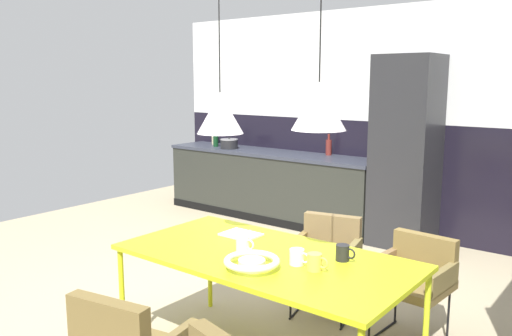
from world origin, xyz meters
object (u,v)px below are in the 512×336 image
open_book (241,234)px  cooking_pot (229,144)px  refrigerator_column (406,152)px  bottle_wine_green (216,139)px  fruit_bowl (252,262)px  armchair_head_of_table (416,272)px  bottle_vinegar_dark (329,147)px  mug_glass_clear (315,262)px  dining_table (265,261)px  mug_short_terracotta (343,253)px  pendant_lamp_over_table_far (319,106)px  mug_tall_blue (243,244)px  armchair_near_window (327,250)px  pendant_lamp_over_table_near (220,113)px  bottle_spice_small (214,136)px  mug_dark_espresso (297,257)px

open_book → cooking_pot: size_ratio=1.07×
refrigerator_column → bottle_wine_green: 2.75m
fruit_bowl → armchair_head_of_table: bearing=66.2°
bottle_vinegar_dark → mug_glass_clear: bearing=-60.9°
dining_table → mug_short_terracotta: bearing=24.8°
dining_table → pendant_lamp_over_table_far: size_ratio=1.73×
open_book → fruit_bowl: bearing=-44.9°
dining_table → mug_tall_blue: (-0.15, -0.03, 0.09)m
mug_glass_clear → cooking_pot: 4.28m
armchair_near_window → armchair_head_of_table: 0.71m
open_book → pendant_lamp_over_table_near: 0.88m
refrigerator_column → bottle_spice_small: 2.94m
mug_short_terracotta → cooking_pot: 4.15m
armchair_near_window → pendant_lamp_over_table_near: pendant_lamp_over_table_near is taller
armchair_head_of_table → bottle_vinegar_dark: bottle_vinegar_dark is taller
pendant_lamp_over_table_near → armchair_near_window: bearing=74.0°
mug_dark_espresso → armchair_near_window: bearing=110.3°
mug_tall_blue → mug_glass_clear: same height
bottle_vinegar_dark → pendant_lamp_over_table_far: size_ratio=0.25×
dining_table → bottle_vinegar_dark: size_ratio=6.93×
armchair_near_window → pendant_lamp_over_table_near: size_ratio=0.67×
dining_table → open_book: open_book is taller
refrigerator_column → pendant_lamp_over_table_near: bearing=-91.2°
armchair_head_of_table → pendant_lamp_over_table_far: pendant_lamp_over_table_far is taller
mug_glass_clear → bottle_wine_green: size_ratio=0.48×
mug_dark_espresso → bottle_spice_small: 4.68m
dining_table → armchair_head_of_table: bearing=56.7°
refrigerator_column → mug_glass_clear: (0.70, -2.98, -0.25)m
mug_glass_clear → pendant_lamp_over_table_far: pendant_lamp_over_table_far is taller
mug_glass_clear → bottle_spice_small: bottle_spice_small is taller
fruit_bowl → mug_dark_espresso: bearing=53.6°
armchair_near_window → bottle_wine_green: bottle_wine_green is taller
dining_table → bottle_wine_green: bottle_wine_green is taller
mug_dark_espresso → cooking_pot: bearing=136.5°
dining_table → armchair_near_window: armchair_near_window is taller
mug_tall_blue → cooking_pot: cooking_pot is taller
mug_tall_blue → armchair_head_of_table: bearing=51.9°
armchair_near_window → fruit_bowl: 1.23m
open_book → mug_glass_clear: 0.81m
refrigerator_column → cooking_pot: refrigerator_column is taller
open_book → pendant_lamp_over_table_far: bearing=-16.4°
cooking_pot → pendant_lamp_over_table_far: 4.29m
bottle_vinegar_dark → pendant_lamp_over_table_far: (1.75, -3.13, 0.68)m
dining_table → mug_short_terracotta: size_ratio=14.44×
refrigerator_column → cooking_pot: 2.46m
mug_glass_clear → bottle_vinegar_dark: (-1.77, 3.17, 0.20)m
armchair_head_of_table → fruit_bowl: size_ratio=2.27×
mug_tall_blue → bottle_vinegar_dark: bottle_vinegar_dark is taller
cooking_pot → pendant_lamp_over_table_near: size_ratio=0.21×
refrigerator_column → mug_tall_blue: size_ratio=15.70×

